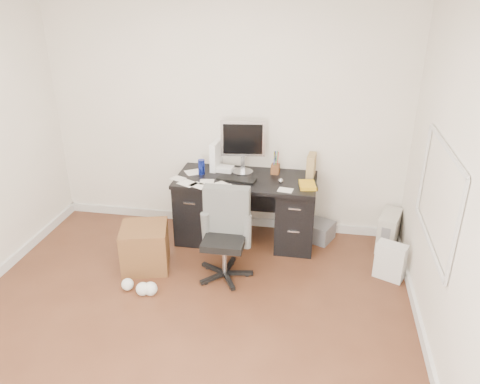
% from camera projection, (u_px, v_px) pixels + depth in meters
% --- Properties ---
extents(ground, '(4.00, 4.00, 0.00)m').
position_uv_depth(ground, '(178.00, 334.00, 3.88)').
color(ground, '#472617').
rests_on(ground, ground).
extents(room_shell, '(4.02, 4.02, 2.71)m').
position_uv_depth(room_shell, '(170.00, 144.00, 3.22)').
color(room_shell, beige).
rests_on(room_shell, ground).
extents(desk, '(1.50, 0.70, 0.75)m').
position_uv_depth(desk, '(246.00, 207.00, 5.15)').
color(desk, black).
rests_on(desk, ground).
extents(loose_papers, '(1.10, 0.60, 0.00)m').
position_uv_depth(loose_papers, '(227.00, 179.00, 4.99)').
color(loose_papers, silver).
rests_on(loose_papers, desk).
extents(lcd_monitor, '(0.50, 0.33, 0.60)m').
position_uv_depth(lcd_monitor, '(243.00, 147.00, 5.02)').
color(lcd_monitor, '#ACACB0').
rests_on(lcd_monitor, desk).
extents(keyboard, '(0.43, 0.21, 0.02)m').
position_uv_depth(keyboard, '(237.00, 179.00, 4.95)').
color(keyboard, black).
rests_on(keyboard, desk).
extents(computer_mouse, '(0.07, 0.07, 0.06)m').
position_uv_depth(computer_mouse, '(281.00, 181.00, 4.87)').
color(computer_mouse, '#ACACB0').
rests_on(computer_mouse, desk).
extents(travel_mug, '(0.08, 0.08, 0.17)m').
position_uv_depth(travel_mug, '(201.00, 167.00, 5.08)').
color(travel_mug, '#162597').
rests_on(travel_mug, desk).
extents(white_binder, '(0.16, 0.29, 0.32)m').
position_uv_depth(white_binder, '(216.00, 155.00, 5.19)').
color(white_binder, white).
rests_on(white_binder, desk).
extents(magazine_file, '(0.13, 0.22, 0.25)m').
position_uv_depth(magazine_file, '(311.00, 165.00, 5.00)').
color(magazine_file, olive).
rests_on(magazine_file, desk).
extents(pen_cup, '(0.12, 0.12, 0.26)m').
position_uv_depth(pen_cup, '(276.00, 162.00, 5.07)').
color(pen_cup, brown).
rests_on(pen_cup, desk).
extents(yellow_book, '(0.20, 0.24, 0.04)m').
position_uv_depth(yellow_book, '(308.00, 185.00, 4.79)').
color(yellow_book, gold).
rests_on(yellow_book, desk).
extents(paper_remote, '(0.28, 0.26, 0.02)m').
position_uv_depth(paper_remote, '(233.00, 188.00, 4.75)').
color(paper_remote, silver).
rests_on(paper_remote, desk).
extents(office_chair, '(0.52, 0.52, 0.91)m').
position_uv_depth(office_chair, '(224.00, 236.00, 4.47)').
color(office_chair, '#4F524F').
rests_on(office_chair, ground).
extents(pc_tower, '(0.30, 0.45, 0.41)m').
position_uv_depth(pc_tower, '(389.00, 231.00, 5.07)').
color(pc_tower, '#B3AFA2').
rests_on(pc_tower, ground).
extents(shopping_bag, '(0.34, 0.30, 0.38)m').
position_uv_depth(shopping_bag, '(390.00, 261.00, 4.55)').
color(shopping_bag, silver).
rests_on(shopping_bag, ground).
extents(wicker_basket, '(0.55, 0.55, 0.45)m').
position_uv_depth(wicker_basket, '(145.00, 247.00, 4.72)').
color(wicker_basket, '#4F3217').
rests_on(wicker_basket, ground).
extents(desk_printer, '(0.44, 0.41, 0.21)m').
position_uv_depth(desk_printer, '(316.00, 230.00, 5.29)').
color(desk_printer, slate).
rests_on(desk_printer, ground).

